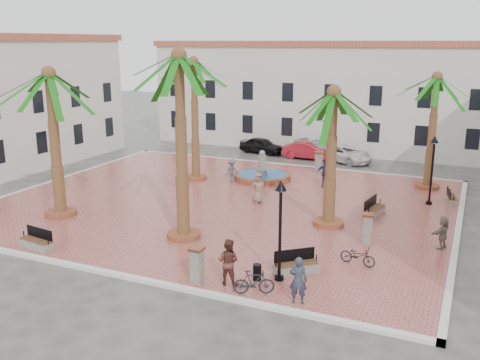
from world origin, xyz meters
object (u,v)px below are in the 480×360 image
Objects in this scene: bollard_se at (197,265)px; palm_e at (333,109)px; cyclist_a at (298,280)px; pedestrian_north at (232,171)px; lamppost_e at (433,158)px; car_black at (262,145)px; lamppost_s at (280,213)px; pedestrian_east at (443,232)px; litter_bin at (257,272)px; car_white at (344,154)px; fountain at (262,175)px; car_red at (308,150)px; bollard_n at (319,161)px; cyclist_b at (228,262)px; palm_s at (179,76)px; bench_s at (37,243)px; bicycle_b at (254,282)px; bench_se at (296,267)px; pedestrian_fountain_a at (258,188)px; bicycle_a at (358,256)px; pedestrian_fountain_b at (325,173)px; palm_nw at (194,74)px; bench_e at (374,211)px; bollard_e at (368,228)px; car_silver at (324,150)px; palm_ne at (436,90)px; palm_sw at (50,91)px.

palm_e is at bearing 71.57° from bollard_se.
pedestrian_north is at bearing -68.51° from cyclist_a.
lamppost_e is 1.02× the size of car_black.
pedestrian_east is at bearing 47.66° from lamppost_s.
litter_bin is 0.14× the size of car_white.
car_red is (0.78, 8.35, 0.28)m from fountain.
car_white is (0.76, 4.77, -0.26)m from bollard_n.
car_black is 4.40m from car_red.
palm_e is 7.80m from pedestrian_east.
fountain is 2.10× the size of cyclist_b.
palm_s is 10.81m from cyclist_a.
cyclist_a is at bearing 7.82° from bench_s.
cyclist_b is 1.39m from bicycle_b.
bench_se is 15.01m from pedestrian_north.
lamppost_s reaches higher than lamppost_e.
pedestrian_fountain_a is at bearing -84.74° from pedestrian_east.
bench_se is at bearing 142.82° from bicycle_a.
palm_s reaches higher than bollard_se.
pedestrian_fountain_b reaches higher than pedestrian_east.
palm_nw is at bearing 9.73° from bicycle_b.
pedestrian_fountain_a is (-1.90, 11.03, 0.14)m from bollard_se.
bench_s is 17.37m from bench_e.
pedestrian_fountain_a is at bearing 80.59° from bench_se.
palm_e is 1.75× the size of lamppost_s.
lamppost_e is at bearing -113.68° from cyclist_a.
bicycle_a is 0.33× the size of car_white.
lamppost_s is (6.66, -14.77, 2.54)m from fountain.
cyclist_a is at bearing 170.97° from cyclist_b.
bollard_e is (0.45, -4.17, 0.47)m from bench_e.
palm_e is 7.64m from bicycle_a.
car_silver is (-3.93, 24.13, 0.23)m from litter_bin.
car_black is (-12.23, 14.07, 0.23)m from bench_e.
pedestrian_north is (-4.53, -5.34, 0.04)m from bollard_n.
car_silver is (6.64, 25.22, 0.30)m from bench_s.
cyclist_a reaches higher than bench_e.
lamppost_s reaches higher than bench_s.
palm_s reaches higher than palm_nw.
litter_bin is at bearing -52.92° from palm_nw.
bollard_e is at bearing 60.94° from litter_bin.
car_red is (0.05, 20.49, -7.22)m from palm_s.
cyclist_a is at bearing -89.68° from pedestrian_fountain_b.
pedestrian_fountain_a reaches higher than pedestrian_east.
cyclist_a reaches higher than pedestrian_east.
pedestrian_north reaches higher than bollard_e.
pedestrian_fountain_a is 0.37× the size of car_silver.
bicycle_b is 16.61m from pedestrian_north.
palm_ne is at bearing 15.36° from palm_nw.
pedestrian_fountain_b is at bearing 87.33° from bollard_se.
lamppost_s is at bearing -11.68° from palm_sw.
palm_ne is at bearing -109.15° from car_silver.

